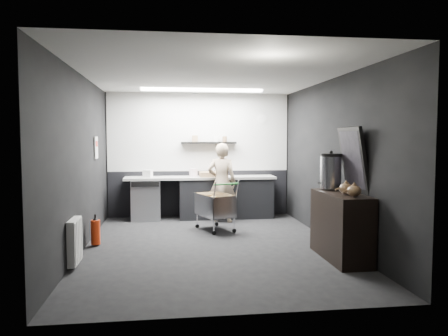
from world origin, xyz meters
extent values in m
plane|color=black|center=(0.00, 0.00, 0.00)|extent=(5.50, 5.50, 0.00)
plane|color=silver|center=(0.00, 0.00, 2.70)|extent=(5.50, 5.50, 0.00)
plane|color=black|center=(0.00, 2.75, 1.35)|extent=(5.50, 0.00, 5.50)
plane|color=black|center=(0.00, -2.75, 1.35)|extent=(5.50, 0.00, 5.50)
plane|color=black|center=(-2.00, 0.00, 1.35)|extent=(0.00, 5.50, 5.50)
plane|color=black|center=(2.00, 0.00, 1.35)|extent=(0.00, 5.50, 5.50)
cube|color=silver|center=(0.00, 2.73, 1.85)|extent=(3.95, 0.02, 1.70)
cube|color=black|center=(0.00, 2.73, 0.50)|extent=(3.95, 0.02, 1.00)
cube|color=black|center=(0.20, 2.62, 1.62)|extent=(1.20, 0.22, 0.04)
cylinder|color=white|center=(1.40, 2.72, 2.15)|extent=(0.20, 0.03, 0.20)
cube|color=silver|center=(-1.98, 1.30, 1.55)|extent=(0.02, 0.30, 0.40)
cube|color=red|center=(-1.98, 1.30, 1.62)|extent=(0.02, 0.22, 0.10)
cube|color=white|center=(-1.94, -0.90, 0.35)|extent=(0.10, 0.50, 0.60)
cube|color=white|center=(0.00, 1.85, 2.67)|extent=(2.40, 0.20, 0.04)
cube|color=black|center=(0.55, 2.42, 0.42)|extent=(2.00, 0.56, 0.85)
cube|color=#A2A29D|center=(0.00, 2.42, 0.88)|extent=(3.20, 0.60, 0.05)
cube|color=#9EA0A5|center=(-1.15, 2.42, 0.42)|extent=(0.60, 0.58, 0.85)
cube|color=black|center=(-1.15, 2.12, 0.78)|extent=(0.56, 0.02, 0.10)
imported|color=beige|center=(0.41, 1.97, 0.81)|extent=(0.68, 0.55, 1.62)
cube|color=silver|center=(0.18, 1.17, 0.28)|extent=(0.75, 0.90, 0.02)
cube|color=silver|center=(-0.06, 1.17, 0.48)|extent=(0.30, 0.73, 0.41)
cube|color=silver|center=(0.42, 1.17, 0.48)|extent=(0.30, 0.73, 0.41)
cube|color=silver|center=(0.18, 0.79, 0.48)|extent=(0.47, 0.20, 0.41)
cube|color=silver|center=(0.18, 1.54, 0.48)|extent=(0.47, 0.20, 0.41)
cylinder|color=silver|center=(-0.03, 0.82, 0.15)|extent=(0.02, 0.02, 0.27)
cylinder|color=silver|center=(0.39, 0.82, 0.15)|extent=(0.02, 0.02, 0.27)
cylinder|color=silver|center=(-0.03, 1.51, 0.15)|extent=(0.02, 0.02, 0.27)
cylinder|color=silver|center=(0.39, 1.51, 0.15)|extent=(0.02, 0.02, 0.27)
cylinder|color=#258A2F|center=(0.18, 0.73, 0.91)|extent=(0.48, 0.21, 0.03)
cube|color=olive|center=(0.07, 1.26, 0.46)|extent=(0.30, 0.33, 0.35)
cube|color=olive|center=(0.31, 1.06, 0.45)|extent=(0.28, 0.31, 0.31)
cylinder|color=black|center=(-0.03, 0.82, 0.04)|extent=(0.08, 0.05, 0.07)
cylinder|color=black|center=(-0.03, 1.51, 0.04)|extent=(0.08, 0.05, 0.07)
cylinder|color=black|center=(0.39, 0.82, 0.04)|extent=(0.08, 0.05, 0.07)
cylinder|color=black|center=(0.39, 1.51, 0.04)|extent=(0.08, 0.05, 0.07)
cube|color=black|center=(1.74, -0.98, 0.47)|extent=(0.47, 1.26, 0.95)
cylinder|color=silver|center=(1.74, -0.56, 1.21)|extent=(0.32, 0.32, 0.48)
cylinder|color=black|center=(1.74, -0.56, 1.47)|extent=(0.32, 0.32, 0.04)
sphere|color=black|center=(1.74, -0.56, 1.51)|extent=(0.05, 0.05, 0.05)
ellipsoid|color=brown|center=(1.74, -1.14, 1.03)|extent=(0.19, 0.19, 0.15)
ellipsoid|color=brown|center=(1.74, -1.40, 1.03)|extent=(0.19, 0.19, 0.15)
cube|color=black|center=(1.94, -0.93, 1.42)|extent=(0.21, 0.74, 0.94)
cube|color=black|center=(1.92, -0.93, 1.42)|extent=(0.15, 0.63, 0.81)
cylinder|color=red|center=(-1.85, 0.25, 0.22)|extent=(0.15, 0.15, 0.39)
cone|color=black|center=(-1.85, 0.25, 0.44)|extent=(0.10, 0.10, 0.06)
cylinder|color=black|center=(-1.85, 0.25, 0.48)|extent=(0.03, 0.03, 0.06)
cube|color=#91714D|center=(0.24, 2.37, 0.95)|extent=(0.52, 0.40, 0.10)
cylinder|color=silver|center=(-0.15, 2.42, 0.99)|extent=(0.17, 0.17, 0.17)
cube|color=white|center=(-1.11, 2.37, 0.98)|extent=(0.21, 0.19, 0.16)
camera|label=1|loc=(-0.71, -6.85, 1.73)|focal=35.00mm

